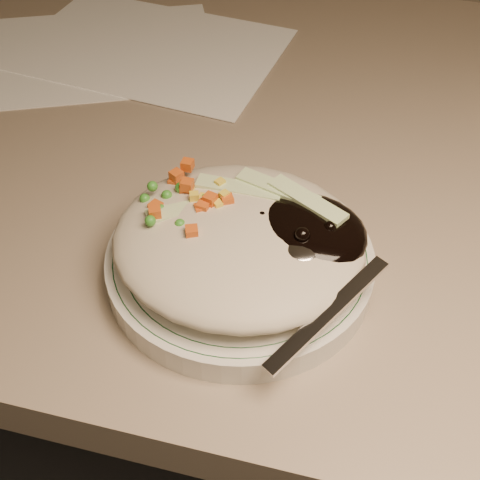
# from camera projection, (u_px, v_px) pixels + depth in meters

# --- Properties ---
(desk) EXTENTS (1.40, 0.70, 0.74)m
(desk) POSITION_uv_depth(u_px,v_px,m) (376.00, 287.00, 0.79)
(desk) COLOR gray
(desk) RESTS_ON ground
(plate) EXTENTS (0.21, 0.21, 0.02)m
(plate) POSITION_uv_depth(u_px,v_px,m) (240.00, 263.00, 0.53)
(plate) COLOR silver
(plate) RESTS_ON desk
(plate_rim) EXTENTS (0.20, 0.20, 0.00)m
(plate_rim) POSITION_uv_depth(u_px,v_px,m) (240.00, 255.00, 0.52)
(plate_rim) COLOR #144723
(plate_rim) RESTS_ON plate
(meal) EXTENTS (0.21, 0.19, 0.05)m
(meal) POSITION_uv_depth(u_px,v_px,m) (245.00, 236.00, 0.50)
(meal) COLOR #B4AB92
(meal) RESTS_ON plate
(papers) EXTENTS (0.41, 0.31, 0.00)m
(papers) POSITION_uv_depth(u_px,v_px,m) (118.00, 51.00, 0.78)
(papers) COLOR white
(papers) RESTS_ON desk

